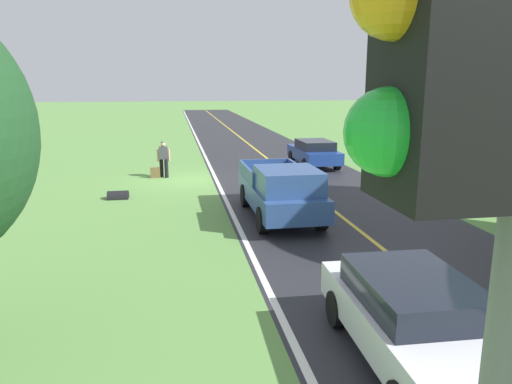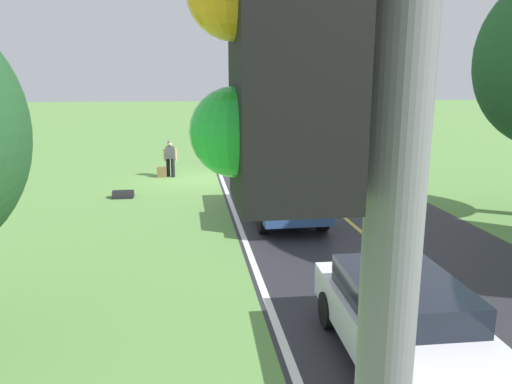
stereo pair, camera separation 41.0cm
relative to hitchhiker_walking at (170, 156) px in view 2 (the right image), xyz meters
name	(u,v)px [view 2 (the right image)]	position (x,y,z in m)	size (l,w,h in m)	color
ground_plane	(196,179)	(-1.16, 0.90, -0.98)	(200.00, 200.00, 0.00)	#609347
road_surface	(296,177)	(-5.97, 0.90, -0.98)	(7.52, 120.00, 0.00)	#28282D
lane_edge_line	(222,179)	(-2.39, 0.90, -0.98)	(0.16, 117.60, 0.00)	silver
lane_centre_line	(296,177)	(-5.97, 0.90, -0.98)	(0.14, 117.60, 0.00)	gold
hitchhiker_walking	(170,156)	(0.00, 0.00, 0.00)	(0.62, 0.51, 1.75)	black
suitcase_carried	(162,172)	(0.42, 0.10, -0.73)	(0.20, 0.46, 0.50)	brown
pickup_truck_passing	(284,190)	(-3.92, 8.05, -0.01)	(2.13, 5.41, 1.82)	#2D4C84
sedan_ahead_same_lane	(405,321)	(-4.14, 16.68, -0.23)	(2.02, 4.44, 1.41)	silver
sedan_near_oncoming	(321,152)	(-7.94, -1.83, -0.23)	(1.98, 4.42, 1.41)	navy
drainage_culvert	(123,197)	(1.72, 4.16, -0.98)	(0.60, 0.60, 0.80)	black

